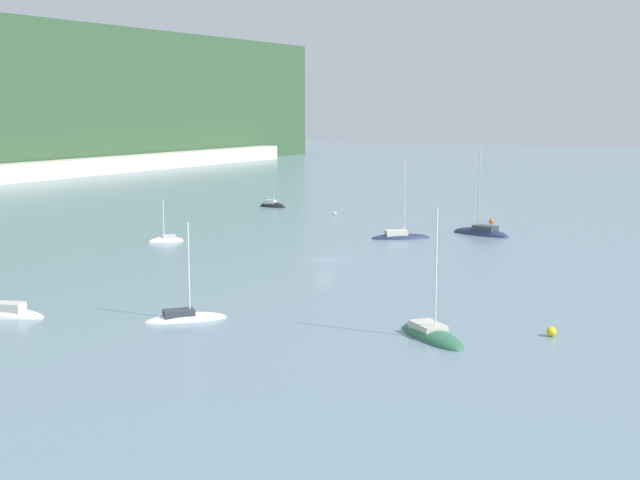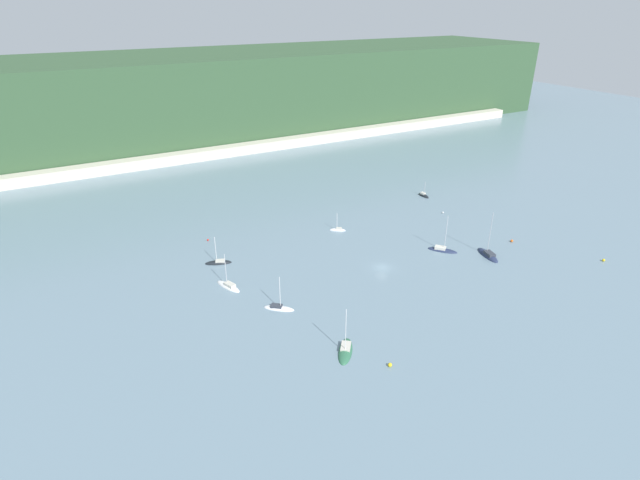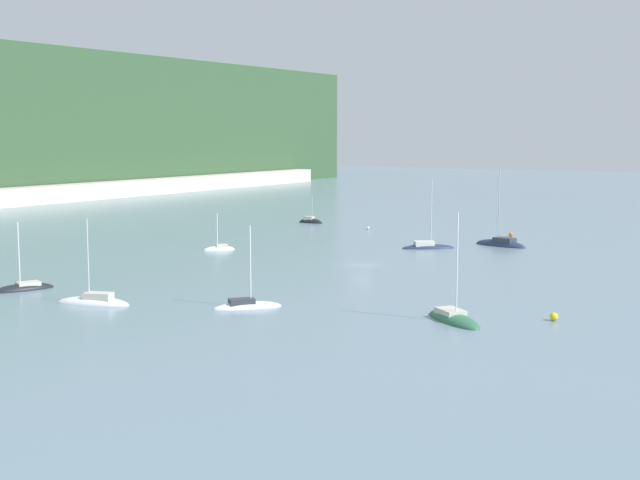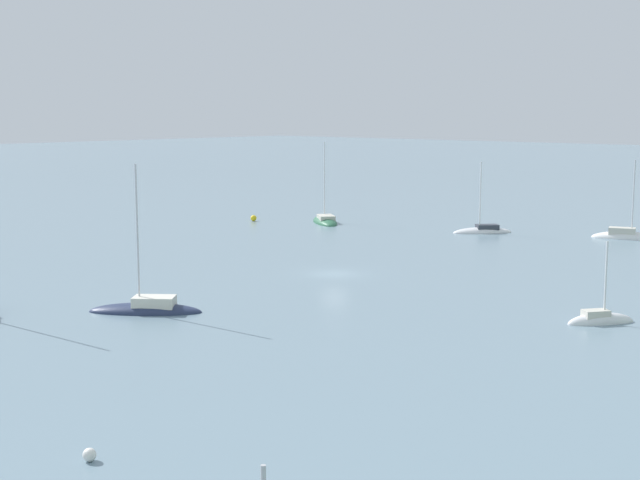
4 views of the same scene
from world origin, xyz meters
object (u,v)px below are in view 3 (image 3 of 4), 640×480
sailboat_1 (311,222)px  sailboat_7 (454,320)px  sailboat_5 (247,307)px  mooring_buoy_2 (368,228)px  sailboat_3 (428,247)px  sailboat_2 (501,245)px  sailboat_6 (24,289)px  sailboat_4 (94,303)px  mooring_buoy_3 (511,235)px  sailboat_0 (219,250)px  mooring_buoy_1 (554,317)px

sailboat_1 → sailboat_7: 90.93m
sailboat_5 → mooring_buoy_2: size_ratio=15.79×
sailboat_7 → sailboat_3: bearing=155.4°
sailboat_2 → sailboat_6: 71.90m
sailboat_7 → mooring_buoy_2: (64.40, 44.05, 0.19)m
sailboat_5 → sailboat_6: bearing=140.8°
sailboat_5 → sailboat_7: (5.07, -19.96, -0.01)m
sailboat_4 → mooring_buoy_3: bearing=-121.6°
sailboat_0 → sailboat_6: sailboat_6 is taller
sailboat_2 → sailboat_5: size_ratio=1.50×
sailboat_4 → sailboat_6: 12.79m
sailboat_0 → sailboat_2: bearing=164.5°
sailboat_7 → mooring_buoy_3: sailboat_7 is taller
sailboat_1 → mooring_buoy_2: bearing=-19.0°
sailboat_4 → sailboat_6: sailboat_4 is taller
sailboat_0 → sailboat_7: bearing=96.3°
sailboat_6 → sailboat_0: bearing=-155.4°
sailboat_1 → mooring_buoy_2: sailboat_1 is taller
mooring_buoy_1 → sailboat_5: bearing=109.8°
mooring_buoy_1 → mooring_buoy_3: mooring_buoy_1 is taller
mooring_buoy_3 → sailboat_3: bearing=165.2°
sailboat_3 → mooring_buoy_1: 52.10m
sailboat_7 → sailboat_1: bearing=168.6°
sailboat_0 → sailboat_2: size_ratio=0.47×
sailboat_2 → sailboat_3: 11.99m
sailboat_1 → sailboat_5: (-74.12, -39.20, -0.00)m
sailboat_7 → mooring_buoy_1: (4.96, -7.88, 0.30)m
sailboat_7 → sailboat_5: bearing=-127.7°
sailboat_0 → sailboat_3: size_ratio=0.56×
mooring_buoy_1 → mooring_buoy_3: (62.20, 26.28, -0.02)m
sailboat_5 → sailboat_6: size_ratio=1.07×
sailboat_4 → sailboat_5: size_ratio=1.07×
sailboat_4 → mooring_buoy_1: size_ratio=12.24×
sailboat_0 → sailboat_6: (-37.78, -2.22, -0.01)m
sailboat_5 → mooring_buoy_2: bearing=60.0°
mooring_buoy_3 → mooring_buoy_2: bearing=96.1°
sailboat_2 → sailboat_7: size_ratio=1.22×
sailboat_4 → sailboat_6: (1.84, 12.66, -0.04)m
sailboat_4 → sailboat_7: bearing=178.6°
sailboat_4 → sailboat_7: (11.65, -34.40, -0.03)m
sailboat_3 → mooring_buoy_1: size_ratio=14.29×
sailboat_5 → mooring_buoy_1: 29.60m
sailboat_1 → mooring_buoy_3: (-1.90, -40.77, 0.27)m
sailboat_0 → sailboat_4: (-39.62, -14.87, 0.03)m
sailboat_4 → mooring_buoy_2: bearing=-102.9°
sailboat_0 → mooring_buoy_2: sailboat_0 is taller
sailboat_3 → sailboat_4: size_ratio=1.17×
mooring_buoy_2 → mooring_buoy_3: 25.80m
sailboat_1 → sailboat_7: bearing=-51.3°
sailboat_0 → sailboat_3: 31.22m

